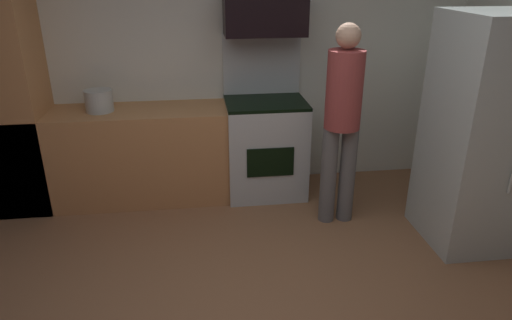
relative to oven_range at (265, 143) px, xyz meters
The scene contains 8 objects.
wall_back 0.96m from the oven_range, 138.58° to the left, with size 5.20×0.12×2.60m, color silver.
lower_cabinet_run 1.32m from the oven_range, behind, with size 2.40×0.60×0.90m, color #BD814E.
cabinet_column 2.37m from the oven_range, behind, with size 0.60×0.60×2.10m, color #BD814E.
oven_range is the anchor object (origin of this frame).
microwave 1.20m from the oven_range, 90.00° to the left, with size 0.74×0.38×0.35m, color black.
refrigerator 1.99m from the oven_range, 33.95° to the right, with size 0.84×0.78×1.84m.
person_cook 0.98m from the oven_range, 50.76° to the right, with size 0.31×0.30×1.73m.
stock_pot 1.61m from the oven_range, behind, with size 0.25×0.25×0.20m, color #B5BCB7.
Camera 1 is at (-0.24, -2.25, 2.14)m, focal length 32.45 mm.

